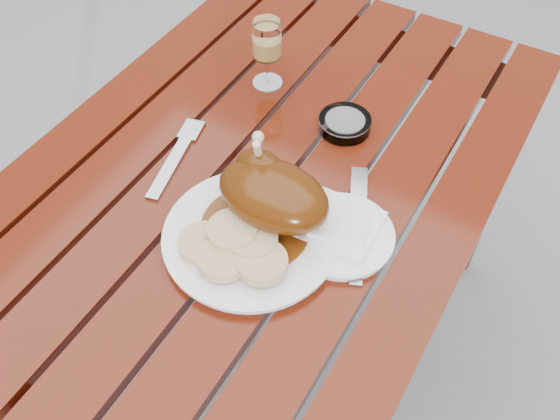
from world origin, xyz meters
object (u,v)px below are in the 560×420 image
Objects in this scene: table at (268,275)px; dinner_plate at (251,237)px; ashtray at (345,124)px; side_plate at (341,236)px; wine_glass at (267,54)px.

dinner_plate reaches higher than table.
dinner_plate is 0.32m from ashtray.
ashtray is (0.01, 0.32, 0.00)m from dinner_plate.
dinner_plate is (0.08, -0.17, 0.38)m from table.
table is 6.72× the size of side_plate.
table is 11.92× the size of ashtray.
table is at bearing -60.31° from wine_glass.
wine_glass is at bearing 167.79° from ashtray.
side_plate is (0.12, 0.08, -0.00)m from dinner_plate.
table is at bearing 156.40° from side_plate.
dinner_plate is at bearing -91.84° from ashtray.
wine_glass is at bearing 137.77° from side_plate.
table is 8.32× the size of wine_glass.
dinner_plate is at bearing -147.45° from side_plate.
ashtray reaches higher than dinner_plate.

